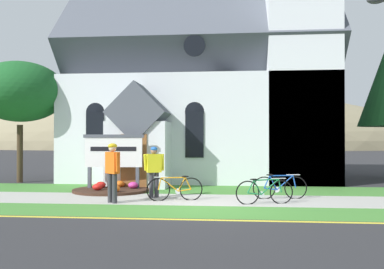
# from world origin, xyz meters

# --- Properties ---
(ground) EXTENTS (140.00, 140.00, 0.00)m
(ground) POSITION_xyz_m (0.00, 4.00, 0.00)
(ground) COLOR #2B2B2D
(sidewalk_slab) EXTENTS (32.00, 2.51, 0.01)m
(sidewalk_slab) POSITION_xyz_m (-0.83, 1.53, 0.01)
(sidewalk_slab) COLOR #A8A59E
(sidewalk_slab) RESTS_ON ground
(grass_verge) EXTENTS (32.00, 1.94, 0.01)m
(grass_verge) POSITION_xyz_m (-0.83, -0.70, 0.00)
(grass_verge) COLOR #427F33
(grass_verge) RESTS_ON ground
(church_lawn) EXTENTS (24.00, 2.88, 0.01)m
(church_lawn) POSITION_xyz_m (-0.83, 4.23, 0.00)
(church_lawn) COLOR #427F33
(church_lawn) RESTS_ON ground
(curb_paint_stripe) EXTENTS (28.00, 0.16, 0.01)m
(curb_paint_stripe) POSITION_xyz_m (-0.83, -1.82, 0.00)
(curb_paint_stripe) COLOR yellow
(curb_paint_stripe) RESTS_ON ground
(church_building) EXTENTS (12.56, 12.17, 11.93)m
(church_building) POSITION_xyz_m (-0.50, 10.50, 4.56)
(church_building) COLOR silver
(church_building) RESTS_ON ground
(church_sign) EXTENTS (2.26, 0.25, 2.08)m
(church_sign) POSITION_xyz_m (-3.66, 3.59, 1.40)
(church_sign) COLOR #474C56
(church_sign) RESTS_ON ground
(flower_bed) EXTENTS (2.76, 2.76, 0.34)m
(flower_bed) POSITION_xyz_m (-3.64, 3.28, 0.08)
(flower_bed) COLOR #382319
(flower_bed) RESTS_ON ground
(bicycle_blue) EXTENTS (1.70, 0.47, 0.78)m
(bicycle_blue) POSITION_xyz_m (1.68, 0.81, 0.37)
(bicycle_blue) COLOR black
(bicycle_blue) RESTS_ON ground
(bicycle_green) EXTENTS (1.70, 0.50, 0.79)m
(bicycle_green) POSITION_xyz_m (-1.03, 1.23, 0.38)
(bicycle_green) COLOR black
(bicycle_green) RESTS_ON ground
(bicycle_silver) EXTENTS (1.74, 0.28, 0.81)m
(bicycle_silver) POSITION_xyz_m (2.24, 1.95, 0.38)
(bicycle_silver) COLOR black
(bicycle_silver) RESTS_ON ground
(cyclist_in_red_jersey) EXTENTS (0.64, 0.38, 1.66)m
(cyclist_in_red_jersey) POSITION_xyz_m (-1.81, 1.86, 0.97)
(cyclist_in_red_jersey) COLOR #2D2D33
(cyclist_in_red_jersey) RESTS_ON ground
(cyclist_in_white_jersey) EXTENTS (0.51, 0.63, 1.78)m
(cyclist_in_white_jersey) POSITION_xyz_m (-2.82, 0.57, 1.06)
(cyclist_in_white_jersey) COLOR #2D2D33
(cyclist_in_white_jersey) RESTS_ON ground
(yard_deciduous_tree) EXTENTS (3.98, 3.98, 5.34)m
(yard_deciduous_tree) POSITION_xyz_m (-8.62, 6.13, 4.00)
(yard_deciduous_tree) COLOR #3D2D1E
(yard_deciduous_tree) RESTS_ON ground
(distant_hill) EXTENTS (99.62, 41.80, 23.54)m
(distant_hill) POSITION_xyz_m (-9.48, 76.42, 0.00)
(distant_hill) COLOR #847A5B
(distant_hill) RESTS_ON ground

